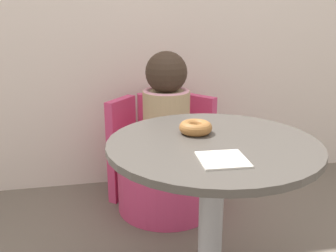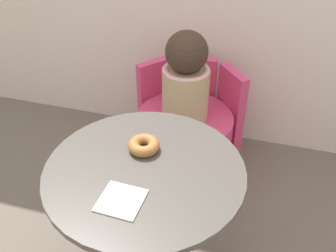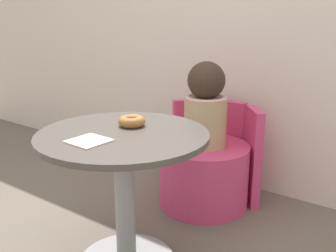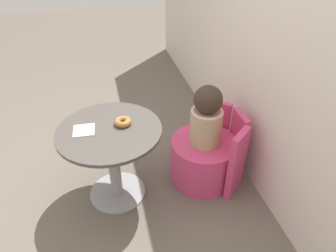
{
  "view_description": "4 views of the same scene",
  "coord_description": "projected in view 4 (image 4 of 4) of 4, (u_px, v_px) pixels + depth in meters",
  "views": [
    {
      "loc": [
        -0.4,
        -1.2,
        1.07
      ],
      "look_at": [
        -0.08,
        0.39,
        0.57
      ],
      "focal_mm": 42.0,
      "sensor_mm": 36.0,
      "label": 1
    },
    {
      "loc": [
        0.36,
        -0.97,
        1.58
      ],
      "look_at": [
        -0.0,
        0.32,
        0.59
      ],
      "focal_mm": 42.0,
      "sensor_mm": 36.0,
      "label": 2
    },
    {
      "loc": [
        1.07,
        -1.15,
        1.11
      ],
      "look_at": [
        -0.06,
        0.41,
        0.55
      ],
      "focal_mm": 42.0,
      "sensor_mm": 36.0,
      "label": 3
    },
    {
      "loc": [
        1.71,
        -0.0,
        1.82
      ],
      "look_at": [
        -0.03,
        0.42,
        0.57
      ],
      "focal_mm": 32.0,
      "sensor_mm": 36.0,
      "label": 4
    }
  ],
  "objects": [
    {
      "name": "paper_napkin",
      "position": [
        84.0,
        130.0,
        2.03
      ],
      "size": [
        0.15,
        0.15,
        0.01
      ],
      "color": "silver",
      "rests_on": "round_table"
    },
    {
      "name": "back_wall",
      "position": [
        276.0,
        33.0,
        1.93
      ],
      "size": [
        6.0,
        0.06,
        2.4
      ],
      "color": "silver",
      "rests_on": "ground_plane"
    },
    {
      "name": "tub_chair",
      "position": [
        203.0,
        159.0,
        2.45
      ],
      "size": [
        0.53,
        0.53,
        0.37
      ],
      "color": "#D13D70",
      "rests_on": "ground_plane"
    },
    {
      "name": "donut",
      "position": [
        123.0,
        122.0,
        2.08
      ],
      "size": [
        0.12,
        0.12,
        0.04
      ],
      "color": "#9E6633",
      "rests_on": "round_table"
    },
    {
      "name": "round_table",
      "position": [
        112.0,
        149.0,
        2.14
      ],
      "size": [
        0.73,
        0.73,
        0.63
      ],
      "color": "#99999E",
      "rests_on": "ground_plane"
    },
    {
      "name": "ground_plane",
      "position": [
        118.0,
        193.0,
        2.4
      ],
      "size": [
        12.0,
        12.0,
        0.0
      ],
      "primitive_type": "plane",
      "color": "#665B51"
    },
    {
      "name": "booth_backrest",
      "position": [
        230.0,
        145.0,
        2.43
      ],
      "size": [
        0.62,
        0.23,
        0.58
      ],
      "color": "#D13D70",
      "rests_on": "ground_plane"
    },
    {
      "name": "child_figure",
      "position": [
        207.0,
        117.0,
        2.21
      ],
      "size": [
        0.24,
        0.24,
        0.48
      ],
      "color": "tan",
      "rests_on": "tub_chair"
    }
  ]
}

